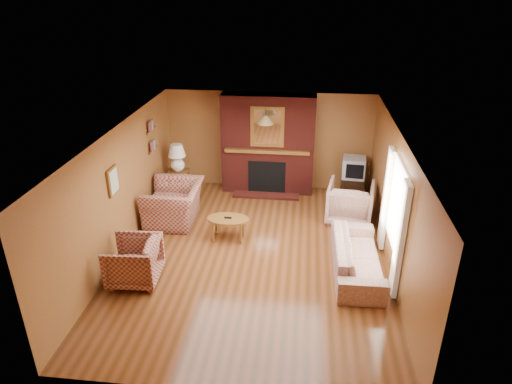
# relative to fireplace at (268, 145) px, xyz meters

# --- Properties ---
(floor) EXTENTS (6.50, 6.50, 0.00)m
(floor) POSITION_rel_fireplace_xyz_m (0.00, -2.98, -1.18)
(floor) COLOR #4B2A10
(floor) RESTS_ON ground
(ceiling) EXTENTS (6.50, 6.50, 0.00)m
(ceiling) POSITION_rel_fireplace_xyz_m (0.00, -2.98, 1.22)
(ceiling) COLOR white
(ceiling) RESTS_ON wall_back
(wall_back) EXTENTS (6.50, 0.00, 6.50)m
(wall_back) POSITION_rel_fireplace_xyz_m (0.00, 0.27, 0.02)
(wall_back) COLOR #945F2D
(wall_back) RESTS_ON floor
(wall_front) EXTENTS (6.50, 0.00, 6.50)m
(wall_front) POSITION_rel_fireplace_xyz_m (0.00, -6.23, 0.02)
(wall_front) COLOR #945F2D
(wall_front) RESTS_ON floor
(wall_left) EXTENTS (0.00, 6.50, 6.50)m
(wall_left) POSITION_rel_fireplace_xyz_m (-2.50, -2.98, 0.02)
(wall_left) COLOR #945F2D
(wall_left) RESTS_ON floor
(wall_right) EXTENTS (0.00, 6.50, 6.50)m
(wall_right) POSITION_rel_fireplace_xyz_m (2.50, -2.98, 0.02)
(wall_right) COLOR #945F2D
(wall_right) RESTS_ON floor
(fireplace) EXTENTS (2.20, 0.82, 2.40)m
(fireplace) POSITION_rel_fireplace_xyz_m (0.00, 0.00, 0.00)
(fireplace) COLOR #531712
(fireplace) RESTS_ON floor
(window_right) EXTENTS (0.10, 1.85, 2.00)m
(window_right) POSITION_rel_fireplace_xyz_m (2.45, -3.18, -0.06)
(window_right) COLOR beige
(window_right) RESTS_ON wall_right
(bookshelf) EXTENTS (0.09, 0.55, 0.71)m
(bookshelf) POSITION_rel_fireplace_xyz_m (-2.44, -1.08, 0.48)
(bookshelf) COLOR brown
(bookshelf) RESTS_ON wall_left
(botanical_print) EXTENTS (0.05, 0.40, 0.50)m
(botanical_print) POSITION_rel_fireplace_xyz_m (-2.47, -3.28, 0.37)
(botanical_print) COLOR brown
(botanical_print) RESTS_ON wall_left
(pendant_light) EXTENTS (0.36, 0.36, 0.48)m
(pendant_light) POSITION_rel_fireplace_xyz_m (0.00, -0.68, 0.82)
(pendant_light) COLOR black
(pendant_light) RESTS_ON ceiling
(plaid_loveseat) EXTENTS (1.16, 1.32, 0.84)m
(plaid_loveseat) POSITION_rel_fireplace_xyz_m (-1.85, -1.82, -0.76)
(plaid_loveseat) COLOR maroon
(plaid_loveseat) RESTS_ON floor
(plaid_armchair) EXTENTS (0.91, 0.89, 0.79)m
(plaid_armchair) POSITION_rel_fireplace_xyz_m (-1.95, -4.03, -0.79)
(plaid_armchair) COLOR maroon
(plaid_armchair) RESTS_ON floor
(floral_sofa) EXTENTS (0.84, 2.09, 0.61)m
(floral_sofa) POSITION_rel_fireplace_xyz_m (1.90, -3.30, -0.88)
(floral_sofa) COLOR beige
(floral_sofa) RESTS_ON floor
(floral_armchair) EXTENTS (1.08, 1.10, 0.88)m
(floral_armchair) POSITION_rel_fireplace_xyz_m (1.90, -1.40, -0.74)
(floral_armchair) COLOR beige
(floral_armchair) RESTS_ON floor
(coffee_table) EXTENTS (0.84, 0.52, 0.48)m
(coffee_table) POSITION_rel_fireplace_xyz_m (-0.58, -2.44, -0.78)
(coffee_table) COLOR brown
(coffee_table) RESTS_ON floor
(side_table) EXTENTS (0.50, 0.50, 0.62)m
(side_table) POSITION_rel_fireplace_xyz_m (-2.10, -0.53, -0.87)
(side_table) COLOR brown
(side_table) RESTS_ON floor
(table_lamp) EXTENTS (0.41, 0.41, 0.67)m
(table_lamp) POSITION_rel_fireplace_xyz_m (-2.10, -0.53, -0.18)
(table_lamp) COLOR white
(table_lamp) RESTS_ON side_table
(tv_stand) EXTENTS (0.52, 0.48, 0.53)m
(tv_stand) POSITION_rel_fireplace_xyz_m (2.05, -0.18, -0.92)
(tv_stand) COLOR black
(tv_stand) RESTS_ON floor
(crt_tv) EXTENTS (0.57, 0.56, 0.48)m
(crt_tv) POSITION_rel_fireplace_xyz_m (2.05, -0.19, -0.41)
(crt_tv) COLOR #9B9DA2
(crt_tv) RESTS_ON tv_stand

